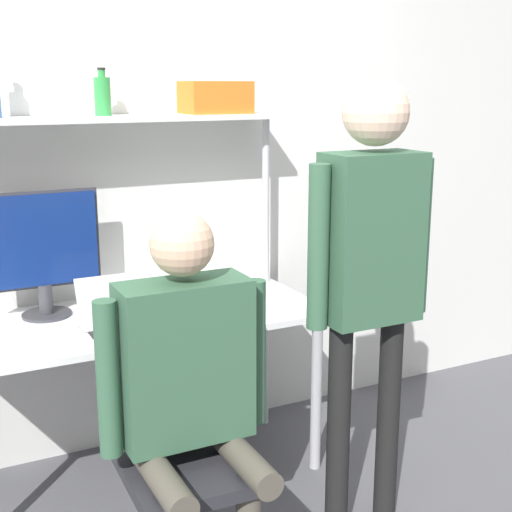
{
  "coord_description": "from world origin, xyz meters",
  "views": [
    {
      "loc": [
        -0.83,
        -2.5,
        1.75
      ],
      "look_at": [
        0.33,
        -0.17,
        1.12
      ],
      "focal_mm": 50.0,
      "sensor_mm": 36.0,
      "label": 1
    }
  ],
  "objects": [
    {
      "name": "shelf_unit",
      "position": [
        0.0,
        0.59,
        1.37
      ],
      "size": [
        1.56,
        0.26,
        1.62
      ],
      "color": "silver",
      "rests_on": "ground_plane"
    },
    {
      "name": "person_seated",
      "position": [
        -0.03,
        -0.37,
        0.79
      ],
      "size": [
        0.62,
        0.47,
        1.35
      ],
      "color": "#4C473D",
      "rests_on": "ground_plane"
    },
    {
      "name": "laptop",
      "position": [
        -0.11,
        0.24,
        0.83
      ],
      "size": [
        0.29,
        0.23,
        0.21
      ],
      "color": "#BCBCC1",
      "rests_on": "desk"
    },
    {
      "name": "bottle_green",
      "position": [
        -0.03,
        0.59,
        1.7
      ],
      "size": [
        0.07,
        0.07,
        0.2
      ],
      "color": "#2D8C3F",
      "rests_on": "shelf_unit"
    },
    {
      "name": "storage_box",
      "position": [
        0.5,
        0.59,
        1.69
      ],
      "size": [
        0.3,
        0.22,
        0.15
      ],
      "color": "#D1661E",
      "rests_on": "shelf_unit"
    },
    {
      "name": "office_chair",
      "position": [
        -0.03,
        -0.33,
        0.27
      ],
      "size": [
        0.56,
        0.56,
        0.9
      ],
      "color": "black",
      "rests_on": "ground_plane"
    },
    {
      "name": "desk",
      "position": [
        0.0,
        0.37,
        0.69
      ],
      "size": [
        1.65,
        0.71,
        0.77
      ],
      "color": "white",
      "rests_on": "ground_plane"
    },
    {
      "name": "cell_phone",
      "position": [
        0.11,
        0.26,
        0.78
      ],
      "size": [
        0.07,
        0.15,
        0.01
      ],
      "color": "silver",
      "rests_on": "desk"
    },
    {
      "name": "wall_back",
      "position": [
        0.0,
        0.76,
        1.35
      ],
      "size": [
        8.0,
        0.06,
        2.7
      ],
      "color": "silver",
      "rests_on": "ground_plane"
    },
    {
      "name": "monitor",
      "position": [
        -0.33,
        0.55,
        1.07
      ],
      "size": [
        0.49,
        0.21,
        0.55
      ],
      "color": "#333338",
      "rests_on": "desk"
    },
    {
      "name": "person_standing",
      "position": [
        0.69,
        -0.4,
        1.14
      ],
      "size": [
        0.53,
        0.24,
        1.78
      ],
      "color": "black",
      "rests_on": "ground_plane"
    }
  ]
}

